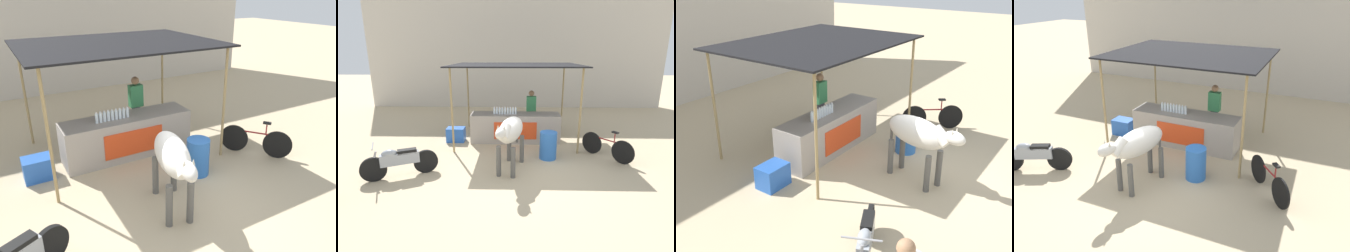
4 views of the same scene
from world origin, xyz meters
TOP-DOWN VIEW (x-y plane):
  - ground_plane at (0.00, 0.00)m, footprint 60.00×60.00m
  - building_wall_far at (0.00, 8.29)m, footprint 16.00×0.50m
  - stall_counter at (0.00, 2.20)m, footprint 3.00×0.82m
  - stall_awning at (0.00, 2.50)m, footprint 4.20×3.20m
  - water_bottle_row at (-0.35, 2.15)m, footprint 0.79×0.07m
  - vendor_behind_counter at (0.58, 2.95)m, footprint 0.34×0.22m
  - cooler_box at (-2.04, 2.10)m, footprint 0.60×0.44m
  - water_barrel at (0.93, 0.64)m, footprint 0.49×0.49m
  - cow at (-0.14, -0.15)m, footprint 0.85×1.85m
  - motorcycle_parked at (-2.85, -0.63)m, footprint 1.66×0.92m
  - bicycle_leaning at (2.63, 0.71)m, footprint 1.06×1.33m

SIDE VIEW (x-z plane):
  - ground_plane at x=0.00m, z-range 0.00..0.00m
  - cooler_box at x=-2.04m, z-range 0.00..0.48m
  - bicycle_leaning at x=2.63m, z-range -0.08..0.77m
  - water_barrel at x=0.93m, z-range 0.00..0.80m
  - motorcycle_parked at x=-2.85m, z-range -0.02..0.88m
  - stall_counter at x=0.00m, z-range 0.00..0.96m
  - vendor_behind_counter at x=0.58m, z-range 0.02..1.67m
  - cow at x=-0.14m, z-range 0.32..1.75m
  - water_bottle_row at x=-0.35m, z-range 0.95..1.20m
  - stall_awning at x=0.00m, z-range 1.19..3.78m
  - building_wall_far at x=0.00m, z-range 0.00..6.75m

